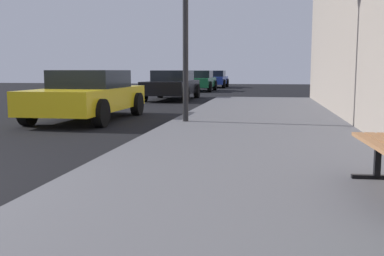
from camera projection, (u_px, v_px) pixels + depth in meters
The scene contains 5 objects.
sidewalk at pixel (245, 231), 3.34m from camera, with size 4.00×32.00×0.15m, color #5B5B60.
car_yellow at pixel (88, 95), 11.51m from camera, with size 1.99×4.38×1.27m.
car_black at pixel (172, 85), 19.57m from camera, with size 1.96×4.46×1.27m.
car_green at pixel (198, 81), 27.88m from camera, with size 2.02×4.09×1.27m.
car_blue at pixel (214, 79), 33.94m from camera, with size 2.01×4.26×1.27m.
Camera 1 is at (4.15, -3.24, 1.26)m, focal length 42.04 mm.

